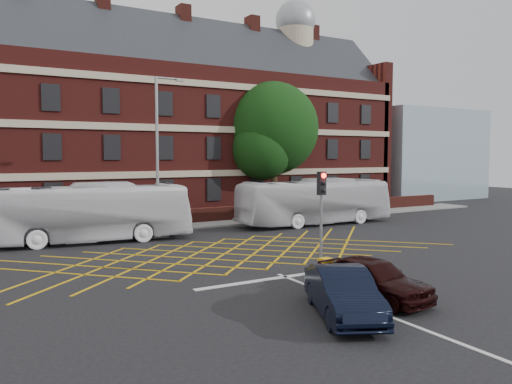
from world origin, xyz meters
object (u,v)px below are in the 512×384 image
deciduous_tree (272,135)px  street_lamp (159,182)px  bus_right (315,202)px  car_navy (343,293)px  bus_left (82,213)px  utility_cabinet (326,271)px  traffic_light_near (321,233)px  car_maroon (373,278)px

deciduous_tree → street_lamp: bearing=-149.3°
bus_right → car_navy: bus_right is taller
bus_left → deciduous_tree: bearing=-60.2°
bus_right → utility_cabinet: bearing=146.7°
bus_right → car_navy: (-11.56, -16.85, -0.89)m
bus_right → traffic_light_near: 15.20m
deciduous_tree → car_maroon: bearing=-114.4°
bus_right → utility_cabinet: bus_right is taller
car_navy → deciduous_tree: (12.88, 24.79, 5.95)m
bus_right → utility_cabinet: (-9.58, -13.47, -1.14)m
traffic_light_near → utility_cabinet: bearing=-119.5°
bus_left → utility_cabinet: bearing=-149.1°
car_maroon → street_lamp: 16.65m
bus_right → traffic_light_near: bearing=146.2°
car_navy → street_lamp: street_lamp is taller
car_maroon → traffic_light_near: (0.58, 3.66, 1.02)m
traffic_light_near → street_lamp: size_ratio=0.45×
traffic_light_near → bus_left: bearing=118.3°
bus_left → deciduous_tree: size_ratio=1.08×
bus_right → bus_left: bearing=89.8°
car_navy → street_lamp: bearing=114.1°
traffic_light_near → utility_cabinet: size_ratio=4.31×
street_lamp → deciduous_tree: bearing=30.7°
street_lamp → car_maroon: bearing=-83.2°
traffic_light_near → street_lamp: (-2.52, 12.67, 1.59)m
deciduous_tree → traffic_light_near: 23.22m
bus_left → car_navy: bus_left is taller
bus_right → street_lamp: (-11.44, 0.37, 1.72)m
deciduous_tree → traffic_light_near: (-10.24, -20.24, -4.92)m
deciduous_tree → utility_cabinet: bearing=-117.0°
car_navy → deciduous_tree: 28.57m
bus_left → traffic_light_near: bearing=-144.9°
car_navy → utility_cabinet: size_ratio=4.52×
bus_left → car_navy: 18.03m
street_lamp → utility_cabinet: size_ratio=9.67×
bus_right → car_maroon: 18.59m
bus_right → car_maroon: (-9.50, -15.96, -0.89)m
car_navy → car_maroon: car_maroon is taller
deciduous_tree → street_lamp: deciduous_tree is taller
traffic_light_near → car_navy: bearing=-120.1°
street_lamp → utility_cabinet: (1.86, -13.83, -2.86)m
deciduous_tree → utility_cabinet: 24.81m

